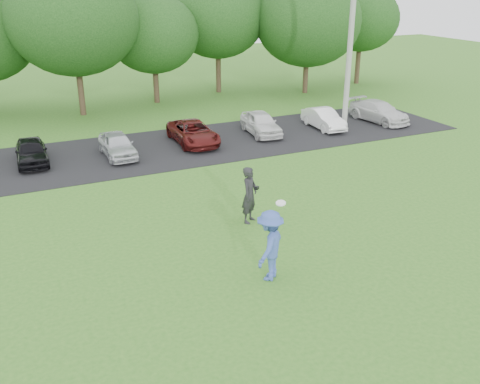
% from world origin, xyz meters
% --- Properties ---
extents(ground, '(100.00, 100.00, 0.00)m').
position_xyz_m(ground, '(0.00, 0.00, 0.00)').
color(ground, '#316C1E').
rests_on(ground, ground).
extents(parking_lot, '(32.00, 6.50, 0.03)m').
position_xyz_m(parking_lot, '(0.00, 13.00, 0.01)').
color(parking_lot, black).
rests_on(parking_lot, ground).
extents(utility_pole, '(0.28, 0.28, 9.52)m').
position_xyz_m(utility_pole, '(10.16, 12.07, 4.76)').
color(utility_pole, '#999994').
rests_on(utility_pole, ground).
extents(frisbee_player, '(1.47, 1.43, 2.25)m').
position_xyz_m(frisbee_player, '(-0.58, 0.33, 1.01)').
color(frisbee_player, '#3C56AA').
rests_on(frisbee_player, ground).
extents(camera_bystander, '(0.85, 0.81, 1.95)m').
position_xyz_m(camera_bystander, '(0.52, 3.86, 0.98)').
color(camera_bystander, black).
rests_on(camera_bystander, ground).
extents(parked_cars, '(27.91, 4.42, 1.18)m').
position_xyz_m(parked_cars, '(0.42, 13.01, 0.59)').
color(parked_cars, '#561612').
rests_on(parked_cars, parking_lot).
extents(tree_row, '(42.39, 9.85, 8.64)m').
position_xyz_m(tree_row, '(1.51, 22.76, 4.91)').
color(tree_row, '#38281C').
rests_on(tree_row, ground).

